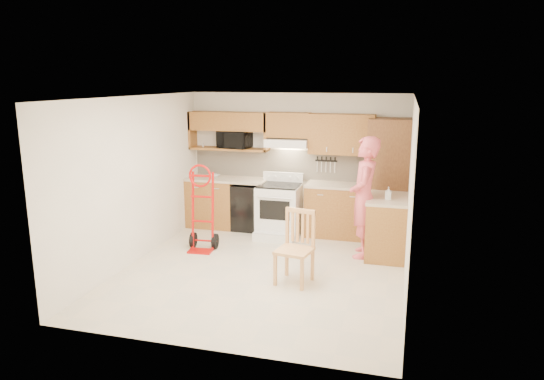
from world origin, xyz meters
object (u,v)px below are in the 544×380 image
at_px(dining_chair, 294,248).
at_px(microwave, 234,139).
at_px(person, 364,197).
at_px(range, 278,206).
at_px(hand_truck, 201,212).

bearing_deg(dining_chair, microwave, 135.28).
bearing_deg(dining_chair, person, 69.38).
distance_m(range, dining_chair, 2.11).
xyz_separation_m(range, hand_truck, (-1.01, -1.06, 0.10)).
height_order(person, hand_truck, person).
bearing_deg(hand_truck, range, 41.95).
height_order(range, person, person).
height_order(microwave, dining_chair, microwave).
bearing_deg(dining_chair, hand_truck, 162.64).
xyz_separation_m(microwave, hand_truck, (-0.07, -1.49, -1.01)).
relative_size(hand_truck, dining_chair, 1.28).
distance_m(microwave, person, 2.79).
relative_size(microwave, person, 0.31).
bearing_deg(range, person, -22.59).
bearing_deg(microwave, person, -15.81).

